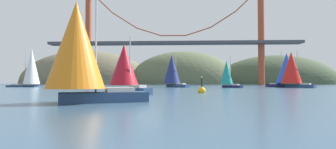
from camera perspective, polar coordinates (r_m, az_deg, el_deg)
The scene contains 13 objects.
ground_plane at distance 27.42m, azimuth -3.85°, elevation -4.91°, with size 360.00×360.00×0.00m, color #385670.
headland_left at distance 172.30m, azimuth -17.09°, elevation -1.98°, with size 81.96×44.00×41.00m, color #6B664C.
headland_right at distance 171.91m, azimuth 21.97°, elevation -1.93°, with size 73.58×44.00×34.43m, color #425138.
headland_center at distance 162.22m, azimuth 3.30°, elevation -2.07°, with size 67.28×44.00×39.66m, color #5B6647.
suspension_bridge at distance 123.73m, azimuth 1.17°, elevation 7.40°, with size 115.31×6.00×44.60m.
sailboat_crimson_sail at distance 35.84m, azimuth -9.17°, elevation 1.63°, with size 6.83×6.57×7.54m.
sailboat_teal_sail at distance 72.99m, azimuth 12.43°, elevation 0.26°, with size 6.10×6.20×8.31m.
sailboat_white_mainsail at distance 89.54m, azimuth -27.13°, elevation 1.34°, with size 9.36×5.06×11.98m.
sailboat_navy_sail at distance 76.15m, azimuth 0.89°, elevation 0.98°, with size 8.51×7.90×9.70m.
sailboat_blue_spinnaker at distance 83.66m, azimuth 23.87°, elevation 1.04°, with size 8.40×10.81×10.51m.
sailboat_orange_sail at distance 21.59m, azimuth -18.50°, elevation 5.15°, with size 8.31×6.03×8.21m.
sailboat_red_spinnaker at distance 77.97m, azimuth 24.85°, elevation 1.15°, with size 8.54×8.36×9.77m.
channel_buoy at distance 38.83m, azimuth 7.20°, elevation -3.35°, with size 1.10×1.10×2.64m.
Camera 1 is at (3.08, -27.20, 1.63)m, focal length 28.64 mm.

